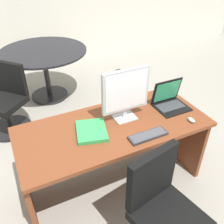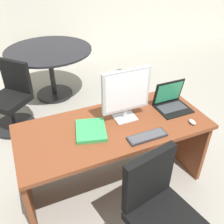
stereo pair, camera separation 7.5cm
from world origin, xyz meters
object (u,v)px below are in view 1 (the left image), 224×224
Objects in this scene: office_chair at (163,218)px; meeting_table at (45,62)px; mouse at (191,120)px; monitor at (126,92)px; laptop at (169,98)px; desk at (111,141)px; desk_lamp at (119,80)px; book at (91,131)px; keyboard at (148,135)px; meeting_chair_near at (8,104)px.

office_chair is 0.72× the size of meeting_table.
monitor is at bearing 148.62° from mouse.
meeting_table is at bearing 111.82° from laptop.
monitor is (0.14, 0.01, 0.49)m from desk.
desk_lamp reaches higher than laptop.
mouse is at bearing -25.13° from desk.
monitor is 0.52× the size of office_chair.
monitor is 1.36× the size of book.
keyboard is (0.05, -0.32, -0.26)m from monitor.
keyboard is at bearing -32.43° from book.
book is at bearing -67.71° from meeting_chair_near.
meeting_chair_near is (-0.60, 1.47, -0.41)m from book.
desk_lamp is at bearing 91.15° from keyboard.
keyboard is 2.36m from meeting_table.
monitor reaches higher than office_chair.
meeting_chair_near reaches higher than book.
mouse is at bearing 0.77° from keyboard.
monitor is 1.54× the size of laptop.
keyboard is at bearing -179.23° from mouse.
office_chair reaches higher than meeting_table.
meeting_chair_near is at bearing 124.34° from monitor.
meeting_table is at bearing 94.55° from desk.
office_chair is at bearing -68.87° from meeting_chair_near.
meeting_table is (-0.80, 1.99, -0.24)m from laptop.
office_chair is (0.04, -0.81, -0.16)m from desk.
desk_lamp is at bearing -79.35° from meeting_table.
office_chair is at bearing -106.88° from keyboard.
monitor reaches higher than desk_lamp.
mouse reaches higher than keyboard.
desk is at bearing -59.88° from meeting_chair_near.
mouse reaches higher than book.
desk is 3.53× the size of monitor.
laptop is 0.88× the size of book.
keyboard is (-0.45, -0.33, -0.07)m from laptop.
desk_lamp is 1.12× the size of book.
book is 0.40× the size of meeting_chair_near.
meeting_table reaches higher than keyboard.
mouse is (0.47, 0.01, 0.01)m from keyboard.
monitor is 1.83m from meeting_chair_near.
keyboard is 0.48m from book.
office_chair reaches higher than mouse.
monitor is at bearing -100.33° from desk_lamp.
keyboard is 0.64m from office_chair.
office_chair is (-0.14, -1.02, -0.67)m from desk_lamp.
meeting_chair_near is at bearing 111.13° from office_chair.
laptop is at bearing 1.24° from monitor.
desk_lamp reaches higher than desk.
desk_lamp is 1.70m from meeting_chair_near.
book is (-0.36, -0.06, -0.26)m from monitor.
keyboard is at bearing -88.85° from desk_lamp.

